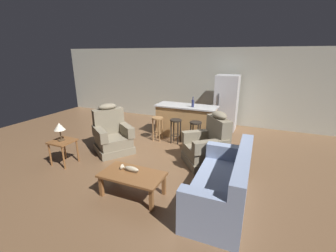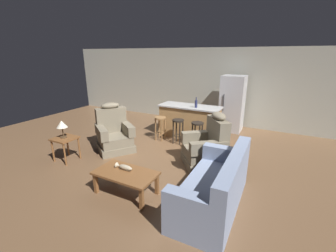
# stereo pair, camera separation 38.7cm
# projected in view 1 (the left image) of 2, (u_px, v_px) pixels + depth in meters

# --- Properties ---
(ground_plane) EXTENTS (12.00, 12.00, 0.00)m
(ground_plane) POSITION_uv_depth(u_px,v_px,m) (168.00, 153.00, 5.67)
(ground_plane) COLOR brown
(back_wall) EXTENTS (12.00, 0.05, 2.60)m
(back_wall) POSITION_uv_depth(u_px,v_px,m) (203.00, 86.00, 8.01)
(back_wall) COLOR #B2B2A3
(back_wall) RESTS_ON ground_plane
(coffee_table) EXTENTS (1.10, 0.60, 0.42)m
(coffee_table) POSITION_uv_depth(u_px,v_px,m) (132.00, 177.00, 3.88)
(coffee_table) COLOR brown
(coffee_table) RESTS_ON ground_plane
(fish_figurine) EXTENTS (0.34, 0.10, 0.10)m
(fish_figurine) POSITION_uv_depth(u_px,v_px,m) (130.00, 169.00, 3.94)
(fish_figurine) COLOR #4C3823
(fish_figurine) RESTS_ON coffee_table
(couch) EXTENTS (0.87, 1.91, 0.94)m
(couch) POSITION_uv_depth(u_px,v_px,m) (224.00, 185.00, 3.66)
(couch) COLOR #8493B2
(couch) RESTS_ON ground_plane
(recliner_near_lamp) EXTENTS (1.17, 1.17, 1.20)m
(recliner_near_lamp) POSITION_uv_depth(u_px,v_px,m) (112.00, 135.00, 5.69)
(recliner_near_lamp) COLOR #756B56
(recliner_near_lamp) RESTS_ON ground_plane
(recliner_near_island) EXTENTS (1.18, 1.18, 1.20)m
(recliner_near_island) POSITION_uv_depth(u_px,v_px,m) (208.00, 146.00, 5.03)
(recliner_near_island) COLOR #756B56
(recliner_near_island) RESTS_ON ground_plane
(end_table) EXTENTS (0.48, 0.48, 0.56)m
(end_table) POSITION_uv_depth(u_px,v_px,m) (63.00, 145.00, 4.99)
(end_table) COLOR brown
(end_table) RESTS_ON ground_plane
(table_lamp) EXTENTS (0.24, 0.24, 0.41)m
(table_lamp) POSITION_uv_depth(u_px,v_px,m) (59.00, 127.00, 4.86)
(table_lamp) COLOR #4C3823
(table_lamp) RESTS_ON end_table
(kitchen_island) EXTENTS (1.80, 0.70, 0.95)m
(kitchen_island) POSITION_uv_depth(u_px,v_px,m) (186.00, 121.00, 6.71)
(kitchen_island) COLOR #AD7F4C
(kitchen_island) RESTS_ON ground_plane
(bar_stool_left) EXTENTS (0.32, 0.32, 0.68)m
(bar_stool_left) POSITION_uv_depth(u_px,v_px,m) (158.00, 124.00, 6.40)
(bar_stool_left) COLOR olive
(bar_stool_left) RESTS_ON ground_plane
(bar_stool_middle) EXTENTS (0.32, 0.32, 0.68)m
(bar_stool_middle) POSITION_uv_depth(u_px,v_px,m) (176.00, 127.00, 6.19)
(bar_stool_middle) COLOR black
(bar_stool_middle) RESTS_ON ground_plane
(bar_stool_right) EXTENTS (0.32, 0.32, 0.68)m
(bar_stool_right) POSITION_uv_depth(u_px,v_px,m) (195.00, 129.00, 5.98)
(bar_stool_right) COLOR black
(bar_stool_right) RESTS_ON ground_plane
(refrigerator) EXTENTS (0.70, 0.69, 1.76)m
(refrigerator) POSITION_uv_depth(u_px,v_px,m) (226.00, 103.00, 7.28)
(refrigerator) COLOR #B7B7BC
(refrigerator) RESTS_ON ground_plane
(bottle_tall_green) EXTENTS (0.07, 0.07, 0.30)m
(bottle_tall_green) POSITION_uv_depth(u_px,v_px,m) (193.00, 103.00, 6.33)
(bottle_tall_green) COLOR #23284C
(bottle_tall_green) RESTS_ON kitchen_island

